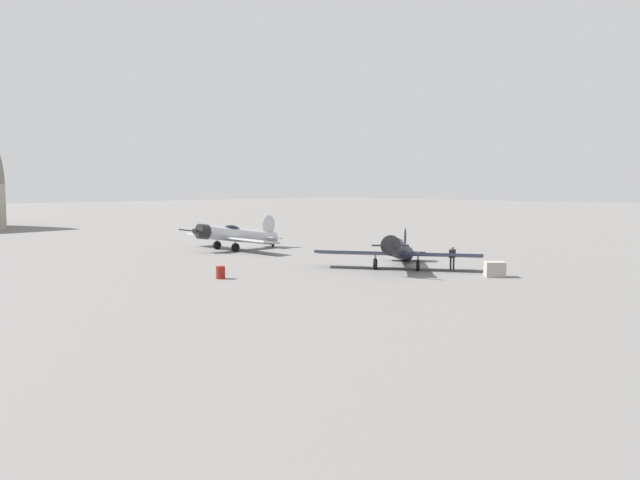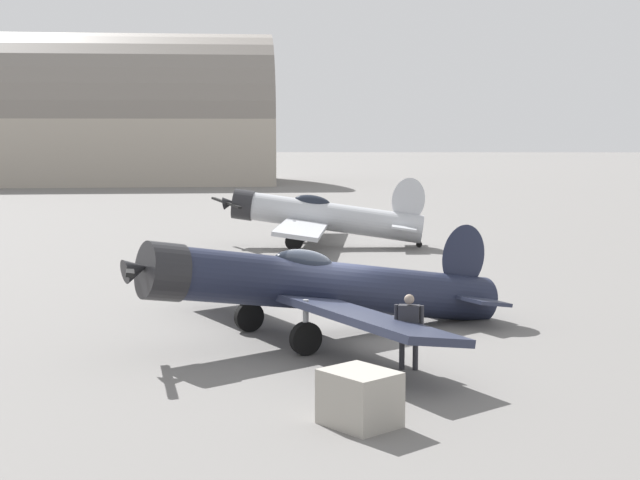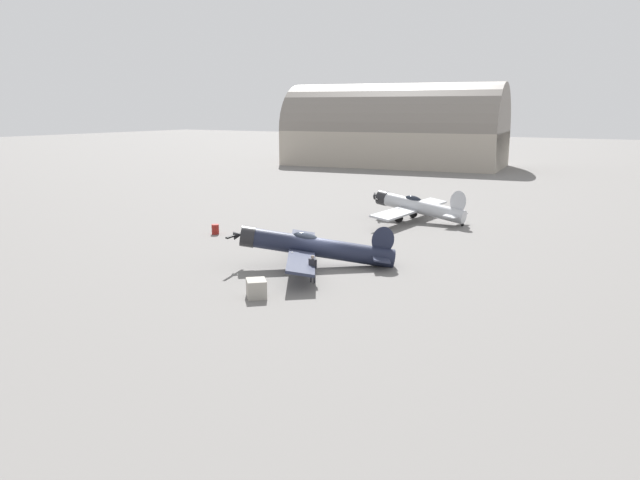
{
  "view_description": "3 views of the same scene",
  "coord_description": "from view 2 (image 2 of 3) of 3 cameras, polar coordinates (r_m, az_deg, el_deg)",
  "views": [
    {
      "loc": [
        29.03,
        -37.42,
        6.08
      ],
      "look_at": [
        -7.79,
        -0.62,
        1.6
      ],
      "focal_mm": 35.46,
      "sensor_mm": 36.0,
      "label": 1
    },
    {
      "loc": [
        24.57,
        0.13,
        5.36
      ],
      "look_at": [
        -7.79,
        -0.62,
        1.6
      ],
      "focal_mm": 53.68,
      "sensor_mm": 36.0,
      "label": 2
    },
    {
      "loc": [
        33.79,
        20.29,
        10.32
      ],
      "look_at": [
        0.0,
        -0.0,
        1.8
      ],
      "focal_mm": 34.18,
      "sensor_mm": 36.0,
      "label": 3
    }
  ],
  "objects": [
    {
      "name": "ground_plane",
      "position": [
        25.15,
        1.0,
        -5.68
      ],
      "size": [
        400.0,
        400.0,
        0.0
      ],
      "primitive_type": "plane",
      "color": "slate"
    },
    {
      "name": "airplane_foreground",
      "position": [
        24.64,
        -0.03,
        -2.79
      ],
      "size": [
        11.25,
        9.89,
        2.94
      ],
      "rotation": [
        0.0,
        0.0,
        5.26
      ],
      "color": "#1E2338",
      "rests_on": "ground_plane"
    },
    {
      "name": "airplane_mid_apron",
      "position": [
        43.72,
        -0.02,
        1.43
      ],
      "size": [
        12.89,
        10.1,
        3.27
      ],
      "rotation": [
        0.0,
        0.0,
        4.66
      ],
      "color": "#B7BABF",
      "rests_on": "ground_plane"
    },
    {
      "name": "ground_crew_mechanic",
      "position": [
        21.49,
        5.32,
        -5.01
      ],
      "size": [
        0.32,
        0.65,
        1.71
      ],
      "rotation": [
        0.0,
        0.0,
        2.94
      ],
      "color": "#2D2D33",
      "rests_on": "ground_plane"
    },
    {
      "name": "equipment_crate",
      "position": [
        17.59,
        2.39,
        -9.4
      ],
      "size": [
        1.65,
        1.64,
        1.01
      ],
      "rotation": [
        0.0,
        0.0,
        0.75
      ],
      "color": "#9E998E",
      "rests_on": "ground_plane"
    },
    {
      "name": "distant_hangar",
      "position": [
        98.93,
        -14.36,
        6.48
      ],
      "size": [
        21.76,
        40.87,
        17.04
      ],
      "rotation": [
        0.0,
        0.0,
        4.84
      ],
      "color": "#ADA393",
      "rests_on": "ground_plane"
    }
  ]
}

